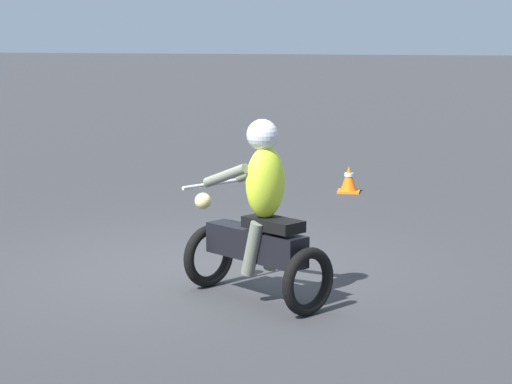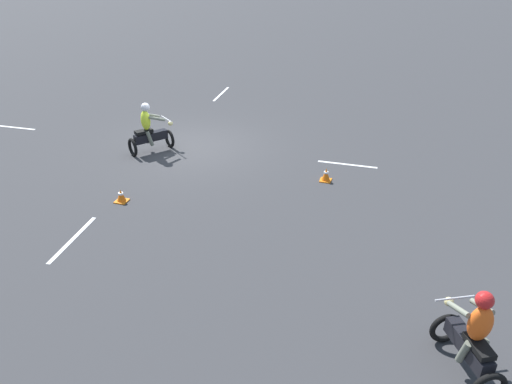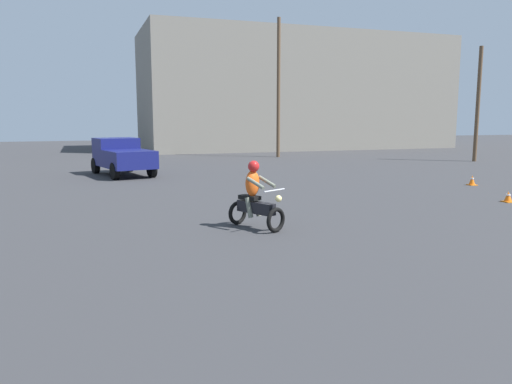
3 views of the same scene
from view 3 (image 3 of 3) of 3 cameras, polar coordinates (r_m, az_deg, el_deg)
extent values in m
torus|color=black|center=(11.76, 2.28, -3.22)|extent=(0.58, 0.36, 0.60)
torus|color=black|center=(12.65, -2.11, -2.39)|extent=(0.58, 0.36, 0.60)
cube|color=black|center=(12.16, 0.00, -1.77)|extent=(0.71, 1.09, 0.28)
cube|color=black|center=(12.27, -0.74, -0.63)|extent=(0.48, 0.62, 0.10)
cylinder|color=silver|center=(11.67, 2.11, 0.18)|extent=(0.64, 0.35, 0.04)
sphere|color=#F2E08C|center=(11.62, 2.58, -0.76)|extent=(0.21, 0.21, 0.16)
ellipsoid|color=#EA5919|center=(12.15, -0.41, 0.99)|extent=(0.48, 0.43, 0.64)
cylinder|color=slate|center=(11.79, -0.05, 1.01)|extent=(0.33, 0.53, 0.27)
cylinder|color=slate|center=(12.08, 1.27, 1.19)|extent=(0.33, 0.53, 0.27)
cylinder|color=slate|center=(12.13, -0.80, -1.80)|extent=(0.22, 0.27, 0.51)
cylinder|color=slate|center=(12.32, 0.12, -1.63)|extent=(0.22, 0.27, 0.51)
sphere|color=red|center=(12.07, -0.27, 2.95)|extent=(0.38, 0.38, 0.28)
cylinder|color=black|center=(26.13, -14.26, 3.13)|extent=(0.42, 0.80, 0.76)
cylinder|color=black|center=(25.65, -17.87, 2.89)|extent=(0.42, 0.80, 0.76)
cylinder|color=black|center=(23.23, -11.82, 2.58)|extent=(0.42, 0.80, 0.76)
cylinder|color=black|center=(22.68, -15.83, 2.30)|extent=(0.42, 0.80, 0.76)
cube|color=navy|center=(23.42, -14.28, 3.65)|extent=(2.41, 2.78, 0.80)
cube|color=navy|center=(25.20, -15.68, 4.49)|extent=(2.22, 2.00, 1.30)
cube|color=black|center=(25.81, -16.14, 5.34)|extent=(1.68, 0.51, 0.56)
cube|color=orange|center=(17.99, 26.83, -0.99)|extent=(0.32, 0.32, 0.03)
cone|color=orange|center=(17.96, 26.87, -0.44)|extent=(0.24, 0.24, 0.32)
cylinder|color=white|center=(17.95, 26.88, -0.29)|extent=(0.13, 0.13, 0.05)
cube|color=orange|center=(21.89, 23.44, 0.75)|extent=(0.32, 0.32, 0.03)
cone|color=orange|center=(21.86, 23.47, 1.28)|extent=(0.24, 0.24, 0.37)
cylinder|color=white|center=(21.86, 23.48, 1.42)|extent=(0.13, 0.13, 0.05)
cylinder|color=brown|center=(34.09, 24.02, 9.12)|extent=(0.24, 0.24, 7.02)
cylinder|color=brown|center=(34.78, 2.59, 11.74)|extent=(0.24, 0.24, 9.38)
cube|color=gray|center=(46.33, 4.56, 11.24)|extent=(27.24, 10.59, 9.94)
camera|label=1|loc=(22.59, 55.95, 4.40)|focal=70.00mm
camera|label=2|loc=(19.13, -2.44, 19.65)|focal=35.00mm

